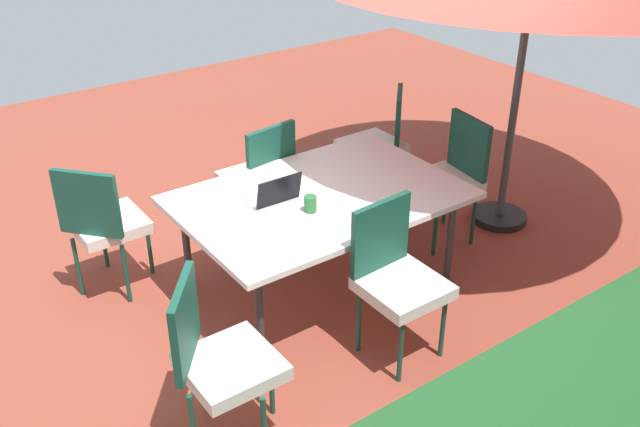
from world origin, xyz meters
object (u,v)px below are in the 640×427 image
object	(u,v)px
chair_west	(451,174)
cup	(310,204)
chair_southeast	(103,220)
chair_south	(260,175)
chair_northeast	(218,356)
dining_table	(320,200)
laptop	(274,196)
chair_southwest	(379,140)
chair_north	(396,274)

from	to	relation	value
chair_west	cup	distance (m)	1.40
chair_southeast	chair_south	bearing A→B (deg)	-132.03
chair_south	chair_northeast	distance (m)	2.07
dining_table	cup	xyz separation A→B (m)	(0.18, 0.15, 0.10)
chair_southeast	chair_west	bearing A→B (deg)	-150.54
laptop	chair_west	bearing A→B (deg)	176.28
chair_west	chair_southwest	world-z (taller)	same
cup	chair_west	bearing A→B (deg)	-175.31
chair_southeast	dining_table	bearing A→B (deg)	-164.89
dining_table	chair_northeast	distance (m)	1.52
dining_table	chair_southeast	distance (m)	1.46
chair_southeast	laptop	bearing A→B (deg)	-169.83
dining_table	chair_north	distance (m)	0.83
chair_west	cup	xyz separation A→B (m)	(1.37, 0.11, 0.22)
chair_west	chair_southwest	size ratio (longest dim) A/B	1.00
chair_west	chair_north	distance (m)	1.46
chair_south	cup	distance (m)	0.98
chair_west	chair_northeast	bearing A→B (deg)	-63.70
chair_west	chair_southwest	distance (m)	0.81
chair_south	chair_west	bearing A→B (deg)	136.94
dining_table	laptop	bearing A→B (deg)	-15.54
dining_table	laptop	world-z (taller)	laptop
chair_northeast	laptop	size ratio (longest dim) A/B	3.02
chair_northeast	chair_north	size ratio (longest dim) A/B	1.00
chair_west	cup	bearing A→B (deg)	-77.58
chair_north	dining_table	bearing A→B (deg)	84.00
cup	laptop	bearing A→B (deg)	-62.16
chair_southwest	laptop	distance (m)	1.64
chair_northeast	chair_north	distance (m)	1.21
chair_west	chair_southeast	world-z (taller)	same
chair_southwest	dining_table	bearing A→B (deg)	-13.66
chair_southwest	laptop	size ratio (longest dim) A/B	3.02
dining_table	chair_west	world-z (taller)	chair_west
chair_southwest	cup	size ratio (longest dim) A/B	9.10
chair_northeast	chair_southwest	bearing A→B (deg)	-17.94
chair_southwest	laptop	world-z (taller)	chair_southwest
chair_north	cup	size ratio (longest dim) A/B	9.10
dining_table	cup	distance (m)	0.26
laptop	cup	bearing A→B (deg)	118.80
chair_southeast	laptop	world-z (taller)	chair_southeast
chair_southwest	chair_northeast	world-z (taller)	same
chair_west	chair_north	size ratio (longest dim) A/B	1.00
chair_south	laptop	bearing A→B (deg)	57.97
chair_southwest	chair_southeast	distance (m)	2.37
chair_southeast	chair_north	xyz separation A→B (m)	(-1.18, 1.63, 0.00)
chair_southeast	cup	world-z (taller)	chair_southeast
chair_southeast	cup	size ratio (longest dim) A/B	9.10
dining_table	chair_south	xyz separation A→B (m)	(-0.00, -0.79, -0.13)
dining_table	chair_north	xyz separation A→B (m)	(0.03, 0.82, -0.13)
chair_southwest	chair_south	world-z (taller)	same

